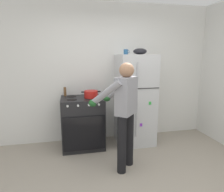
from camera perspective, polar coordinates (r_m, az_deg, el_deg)
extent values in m
cube|color=white|center=(4.08, -2.04, 6.54)|extent=(6.00, 0.10, 2.70)
cube|color=silver|center=(3.92, 6.46, -1.05)|extent=(0.68, 0.68, 1.71)
cube|color=black|center=(3.55, 8.34, 2.11)|extent=(0.67, 0.01, 0.01)
cylinder|color=#B7B7BC|center=(3.63, 6.93, -6.81)|extent=(0.02, 0.02, 0.62)
cylinder|color=#B7B7BC|center=(3.46, 7.27, 6.77)|extent=(0.02, 0.02, 0.32)
cube|color=purple|center=(3.71, 8.22, -8.09)|extent=(0.04, 0.01, 0.06)
cube|color=green|center=(3.66, 10.70, -2.02)|extent=(0.04, 0.01, 0.06)
cube|color=red|center=(3.55, 5.14, -3.19)|extent=(0.04, 0.01, 0.06)
cube|color=black|center=(3.83, -8.29, -7.40)|extent=(0.76, 0.64, 0.94)
cube|color=black|center=(3.55, -7.87, -10.21)|extent=(0.53, 0.01, 0.34)
cylinder|color=black|center=(3.55, -11.27, -1.04)|extent=(0.17, 0.17, 0.01)
cylinder|color=black|center=(3.58, -5.42, -0.79)|extent=(0.17, 0.17, 0.01)
cylinder|color=black|center=(3.84, -11.36, -0.14)|extent=(0.17, 0.17, 0.01)
cylinder|color=black|center=(3.86, -5.94, 0.09)|extent=(0.17, 0.17, 0.01)
cylinder|color=silver|center=(3.38, -12.47, -2.82)|extent=(0.04, 0.03, 0.04)
cylinder|color=silver|center=(3.39, -9.59, -2.70)|extent=(0.04, 0.03, 0.04)
cylinder|color=silver|center=(3.40, -6.56, -2.56)|extent=(0.04, 0.03, 0.04)
cylinder|color=silver|center=(3.42, -3.72, -2.43)|extent=(0.04, 0.03, 0.04)
cube|color=black|center=(3.54, -7.85, -10.48)|extent=(0.72, 0.03, 0.60)
cylinder|color=black|center=(2.99, 2.78, -13.65)|extent=(0.13, 0.13, 0.86)
cylinder|color=black|center=(3.20, 4.91, -11.90)|extent=(0.13, 0.13, 0.86)
cube|color=gray|center=(2.88, 4.07, 0.06)|extent=(0.39, 0.40, 0.54)
sphere|color=#A37556|center=(2.83, 4.17, 7.31)|extent=(0.21, 0.21, 0.21)
sphere|color=#313131|center=(2.83, 4.16, 6.57)|extent=(0.15, 0.15, 0.15)
cylinder|color=gray|center=(2.80, -1.80, 0.82)|extent=(0.43, 0.40, 0.41)
cylinder|color=gray|center=(3.15, 1.97, 1.98)|extent=(0.43, 0.40, 0.41)
ellipsoid|color=#1E5123|center=(2.96, -5.49, -2.02)|extent=(0.12, 0.18, 0.10)
ellipsoid|color=#1E5123|center=(3.28, -1.50, -0.62)|extent=(0.12, 0.18, 0.10)
cylinder|color=red|center=(3.65, -5.97, 0.51)|extent=(0.25, 0.25, 0.13)
cube|color=black|center=(3.63, -8.32, 1.10)|extent=(0.05, 0.03, 0.02)
cube|color=black|center=(3.66, -3.67, 1.29)|extent=(0.05, 0.03, 0.02)
cylinder|color=#2D6093|center=(3.82, 3.90, 12.34)|extent=(0.08, 0.08, 0.10)
torus|color=#2D6093|center=(3.83, 4.55, 12.40)|extent=(0.06, 0.01, 0.06)
cylinder|color=brown|center=(3.88, -13.16, 1.22)|extent=(0.05, 0.05, 0.17)
ellipsoid|color=black|center=(3.85, 7.93, 12.40)|extent=(0.25, 0.25, 0.11)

